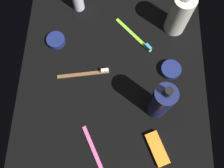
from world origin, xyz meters
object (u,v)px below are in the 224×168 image
object	(u,v)px
deodorant_stick	(78,0)
toothbrush_lime	(136,36)
bodywash_bottle	(180,14)
lotion_bottle	(161,102)
toothbrush_brown	(86,73)
toothbrush_pink	(96,156)
snack_bar_orange	(157,149)
cream_tin_right	(171,70)
cream_tin_left	(56,40)

from	to	relation	value
deodorant_stick	toothbrush_lime	bearing A→B (deg)	60.42
bodywash_bottle	toothbrush_lime	size ratio (longest dim) A/B	1.31
lotion_bottle	toothbrush_brown	xyz separation A→B (cm)	(-11.37, -23.56, -8.20)
bodywash_bottle	deodorant_stick	size ratio (longest dim) A/B	2.09
deodorant_stick	toothbrush_pink	bearing A→B (deg)	10.06
bodywash_bottle	deodorant_stick	xyz separation A→B (cm)	(-7.62, -35.86, -3.81)
lotion_bottle	snack_bar_orange	bearing A→B (deg)	0.39
lotion_bottle	cream_tin_right	xyz separation A→B (cm)	(-13.54, 5.44, -7.74)
bodywash_bottle	snack_bar_orange	size ratio (longest dim) A/B	1.73
snack_bar_orange	toothbrush_lime	bearing A→B (deg)	166.48
snack_bar_orange	toothbrush_brown	bearing A→B (deg)	-158.98
snack_bar_orange	cream_tin_left	xyz separation A→B (cm)	(-36.39, -35.41, 0.33)
toothbrush_brown	toothbrush_pink	world-z (taller)	same
toothbrush_lime	toothbrush_pink	world-z (taller)	same
toothbrush_pink	toothbrush_brown	bearing A→B (deg)	-169.69
lotion_bottle	cream_tin_left	xyz separation A→B (cm)	(-23.50, -35.32, -7.72)
toothbrush_pink	cream_tin_left	distance (cm)	42.75
snack_bar_orange	cream_tin_left	bearing A→B (deg)	-159.02
deodorant_stick	snack_bar_orange	xyz separation A→B (cm)	(51.65, 28.38, -3.56)
deodorant_stick	cream_tin_right	xyz separation A→B (cm)	(25.21, 33.74, -3.24)
toothbrush_brown	toothbrush_pink	distance (cm)	27.66
deodorant_stick	lotion_bottle	bearing A→B (deg)	36.13
deodorant_stick	cream_tin_left	world-z (taller)	deodorant_stick
toothbrush_pink	toothbrush_lime	bearing A→B (deg)	164.23
bodywash_bottle	toothbrush_brown	xyz separation A→B (cm)	(19.76, -31.12, -7.52)
cream_tin_left	toothbrush_pink	bearing A→B (deg)	23.02
toothbrush_brown	cream_tin_right	size ratio (longest dim) A/B	2.62
toothbrush_lime	cream_tin_left	size ratio (longest dim) A/B	2.10
toothbrush_lime	toothbrush_brown	size ratio (longest dim) A/B	0.77
lotion_bottle	bodywash_bottle	size ratio (longest dim) A/B	1.11
deodorant_stick	cream_tin_left	size ratio (longest dim) A/B	1.31
bodywash_bottle	cream_tin_left	xyz separation A→B (cm)	(7.63, -42.89, -7.04)
bodywash_bottle	toothbrush_pink	size ratio (longest dim) A/B	1.08
deodorant_stick	toothbrush_pink	distance (cm)	55.58
cream_tin_left	cream_tin_right	distance (cm)	41.96
bodywash_bottle	deodorant_stick	world-z (taller)	bodywash_bottle
bodywash_bottle	cream_tin_right	world-z (taller)	bodywash_bottle
snack_bar_orange	cream_tin_right	distance (cm)	26.98
toothbrush_lime	toothbrush_pink	distance (cm)	43.97
toothbrush_brown	toothbrush_lime	bearing A→B (deg)	131.79
lotion_bottle	toothbrush_pink	size ratio (longest dim) A/B	1.21
deodorant_stick	toothbrush_lime	distance (cm)	25.15
bodywash_bottle	toothbrush_lime	bearing A→B (deg)	-71.87
lotion_bottle	deodorant_stick	world-z (taller)	lotion_bottle
deodorant_stick	bodywash_bottle	bearing A→B (deg)	78.00
toothbrush_pink	snack_bar_orange	world-z (taller)	toothbrush_pink
deodorant_stick	toothbrush_lime	xyz separation A→B (cm)	(12.28, 21.64, -3.70)
lotion_bottle	bodywash_bottle	distance (cm)	32.04
snack_bar_orange	cream_tin_left	world-z (taller)	cream_tin_left
cream_tin_right	cream_tin_left	bearing A→B (deg)	-103.72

